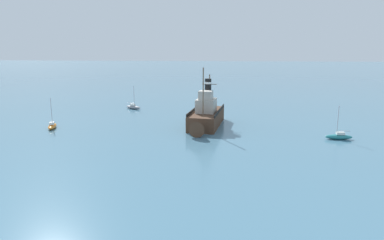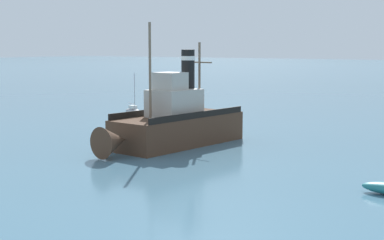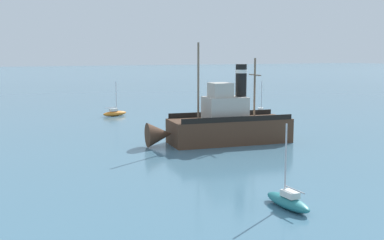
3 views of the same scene
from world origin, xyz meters
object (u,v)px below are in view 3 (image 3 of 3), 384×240
at_px(sailboat_orange, 115,113).
at_px(sailboat_grey, 261,112).
at_px(sailboat_teal, 288,201).
at_px(old_tugboat, 224,125).

xyz_separation_m(sailboat_orange, sailboat_grey, (-8.22, -19.29, 0.00)).
xyz_separation_m(sailboat_grey, sailboat_teal, (-36.05, 21.72, 0.00)).
bearing_deg(sailboat_orange, old_tugboat, -170.74).
xyz_separation_m(sailboat_orange, sailboat_teal, (-44.27, 2.43, 0.00)).
bearing_deg(old_tugboat, sailboat_orange, 9.26).
bearing_deg(sailboat_grey, old_tugboat, 137.43).
distance_m(sailboat_orange, sailboat_teal, 44.34).
bearing_deg(sailboat_grey, sailboat_orange, 66.91).
distance_m(old_tugboat, sailboat_grey, 22.58).
height_order(sailboat_orange, sailboat_grey, same).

